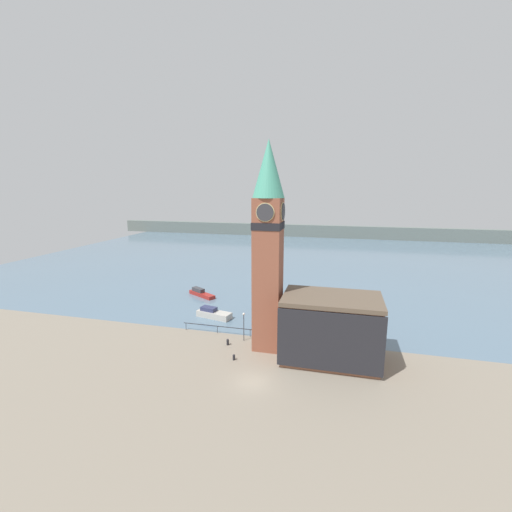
# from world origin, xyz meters

# --- Properties ---
(ground_plane) EXTENTS (160.00, 160.00, 0.00)m
(ground_plane) POSITION_xyz_m (0.00, 0.00, 0.00)
(ground_plane) COLOR gray
(water) EXTENTS (160.00, 120.00, 0.00)m
(water) POSITION_xyz_m (0.00, 71.06, -0.00)
(water) COLOR slate
(water) RESTS_ON ground_plane
(far_shoreline) EXTENTS (180.00, 3.00, 5.00)m
(far_shoreline) POSITION_xyz_m (0.00, 111.06, 2.50)
(far_shoreline) COLOR slate
(far_shoreline) RESTS_ON water
(pier_railing) EXTENTS (10.28, 0.08, 1.09)m
(pier_railing) POSITION_xyz_m (-8.09, 10.81, 0.95)
(pier_railing) COLOR #232328
(pier_railing) RESTS_ON ground_plane
(clock_tower) EXTENTS (3.84, 3.84, 25.92)m
(clock_tower) POSITION_xyz_m (-0.27, 8.34, 13.80)
(clock_tower) COLOR brown
(clock_tower) RESTS_ON ground_plane
(pier_building) EXTENTS (11.54, 7.55, 7.86)m
(pier_building) POSITION_xyz_m (7.67, 7.10, 3.95)
(pier_building) COLOR #935B42
(pier_building) RESTS_ON ground_plane
(boat_near) EXTENTS (5.94, 3.13, 1.58)m
(boat_near) POSITION_xyz_m (-10.84, 16.37, 0.61)
(boat_near) COLOR #B7B2A8
(boat_near) RESTS_ON water
(boat_far) EXTENTS (6.17, 4.40, 1.37)m
(boat_far) POSITION_xyz_m (-17.12, 26.16, 0.50)
(boat_far) COLOR maroon
(boat_far) RESTS_ON water
(mooring_bollard_near) EXTENTS (0.31, 0.31, 0.72)m
(mooring_bollard_near) POSITION_xyz_m (-3.47, 4.04, 0.39)
(mooring_bollard_near) COLOR black
(mooring_bollard_near) RESTS_ON ground_plane
(mooring_bollard_far) EXTENTS (0.34, 0.34, 0.85)m
(mooring_bollard_far) POSITION_xyz_m (-5.46, 7.63, 0.46)
(mooring_bollard_far) COLOR black
(mooring_bollard_far) RESTS_ON ground_plane
(lamp_post) EXTENTS (0.32, 0.32, 3.97)m
(lamp_post) POSITION_xyz_m (-3.77, 9.43, 2.77)
(lamp_post) COLOR #2D2D33
(lamp_post) RESTS_ON ground_plane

